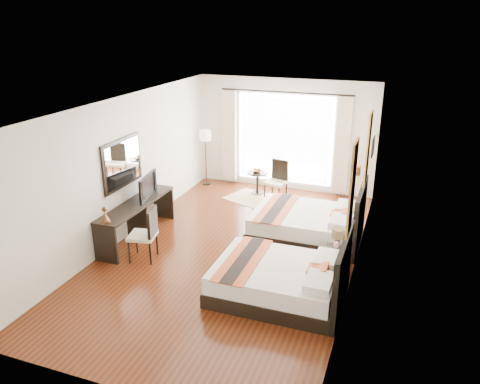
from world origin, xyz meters
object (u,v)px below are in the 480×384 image
(bed_near, at_px, (282,279))
(floor_lamp, at_px, (205,139))
(vase, at_px, (336,250))
(side_table, at_px, (257,183))
(console_desk, at_px, (137,220))
(bed_far, at_px, (310,224))
(nightstand, at_px, (336,262))
(window_chair, at_px, (276,188))
(fruit_bowl, at_px, (257,171))
(desk_chair, at_px, (144,244))
(table_lamp, at_px, (338,235))
(television, at_px, (144,186))

(bed_near, relative_size, floor_lamp, 1.40)
(vase, bearing_deg, side_table, 125.84)
(bed_near, height_order, console_desk, bed_near)
(bed_far, height_order, side_table, bed_far)
(nightstand, relative_size, console_desk, 0.22)
(bed_far, bearing_deg, bed_near, -89.00)
(vase, xyz_separation_m, window_chair, (-1.93, 3.19, -0.27))
(fruit_bowl, bearing_deg, floor_lamp, 170.17)
(desk_chair, bearing_deg, vase, 176.09)
(nightstand, height_order, table_lamp, table_lamp)
(side_table, bearing_deg, nightstand, -52.94)
(television, relative_size, side_table, 1.51)
(console_desk, height_order, fruit_bowl, console_desk)
(table_lamp, xyz_separation_m, window_chair, (-1.91, 2.96, -0.43))
(floor_lamp, bearing_deg, desk_chair, -81.86)
(bed_far, bearing_deg, vase, -62.57)
(fruit_bowl, bearing_deg, television, -116.93)
(television, distance_m, floor_lamp, 3.12)
(table_lamp, distance_m, floor_lamp, 5.28)
(nightstand, height_order, fruit_bowl, fruit_bowl)
(console_desk, bearing_deg, nightstand, -1.31)
(table_lamp, height_order, desk_chair, desk_chair)
(console_desk, bearing_deg, television, 86.25)
(console_desk, bearing_deg, fruit_bowl, 65.05)
(console_desk, xyz_separation_m, fruit_bowl, (1.47, 3.16, 0.22))
(nightstand, relative_size, side_table, 0.86)
(bed_near, distance_m, floor_lamp, 5.62)
(table_lamp, distance_m, console_desk, 3.97)
(table_lamp, relative_size, floor_lamp, 0.23)
(television, bearing_deg, floor_lamp, -8.91)
(vase, xyz_separation_m, floor_lamp, (-3.99, 3.68, 0.66))
(bed_far, bearing_deg, side_table, 130.90)
(television, bearing_deg, vase, -107.59)
(console_desk, distance_m, side_table, 3.52)
(nightstand, distance_m, fruit_bowl, 4.11)
(side_table, bearing_deg, fruit_bowl, -128.75)
(bed_far, bearing_deg, television, -165.00)
(bed_near, distance_m, table_lamp, 1.30)
(bed_near, bearing_deg, floor_lamp, 126.33)
(bed_far, distance_m, desk_chair, 3.26)
(window_chair, bearing_deg, television, -25.10)
(vase, relative_size, fruit_bowl, 0.57)
(vase, distance_m, side_table, 4.26)
(television, distance_m, fruit_bowl, 3.23)
(nightstand, xyz_separation_m, side_table, (-2.47, 3.27, 0.05))
(vase, height_order, side_table, vase)
(television, height_order, window_chair, television)
(bed_far, relative_size, nightstand, 4.32)
(bed_near, height_order, table_lamp, bed_near)
(television, relative_size, window_chair, 0.88)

